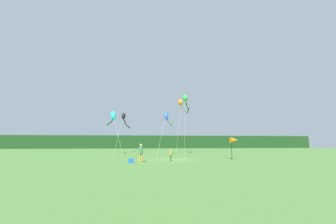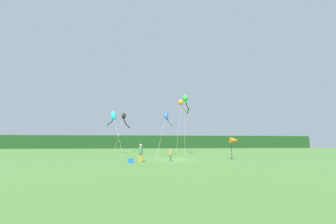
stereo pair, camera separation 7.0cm
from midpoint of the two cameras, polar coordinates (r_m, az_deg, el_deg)
The scene contains 11 objects.
ground_plane at distance 24.17m, azimuth 1.69°, elevation -12.91°, with size 120.00×120.00×0.00m, color #477533.
distant_treeline at distance 68.94m, azimuth -3.58°, elevation -8.18°, with size 108.00×2.71×4.10m, color #193D19.
person_adult at distance 20.97m, azimuth -7.41°, elevation -10.82°, with size 0.39×0.39×1.78m.
person_child at distance 22.18m, azimuth 0.77°, elevation -11.53°, with size 0.27×0.27×1.24m.
cooler_box at distance 20.73m, azimuth -10.08°, elevation -13.00°, with size 0.52×0.34×0.40m, color #1959B2.
banner_flag_pole at distance 25.29m, azimuth 17.71°, elevation -7.39°, with size 0.90×0.70×2.67m.
kite_cyan at distance 35.78m, azimuth -14.79°, elevation -1.21°, with size 3.99×8.15×7.19m.
kite_green at distance 34.59m, azimuth 4.93°, elevation 3.17°, with size 2.42×8.96×9.75m.
kite_blue at distance 32.29m, azimuth -0.09°, elevation -1.60°, with size 3.59×9.03×6.72m.
kite_orange at distance 41.08m, azimuth 3.66°, elevation 2.42°, with size 3.37×6.95×10.37m.
kite_black at distance 41.86m, azimuth -11.85°, elevation -1.52°, with size 2.02×9.94×7.78m.
Camera 2 is at (-3.31, -23.86, 1.95)m, focal length 22.24 mm.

